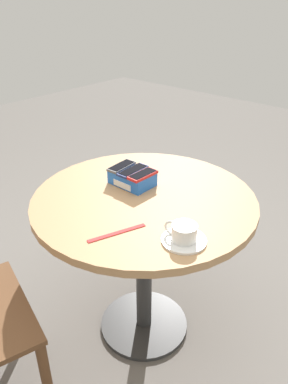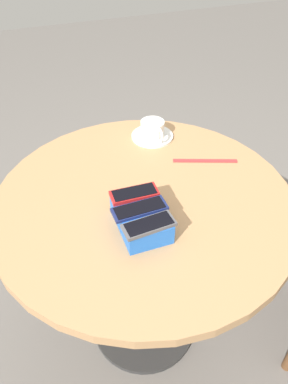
% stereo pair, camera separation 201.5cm
% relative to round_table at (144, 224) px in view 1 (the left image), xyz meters
% --- Properties ---
extents(ground_plane, '(8.00, 8.00, 0.00)m').
position_rel_round_table_xyz_m(ground_plane, '(0.00, 0.00, -0.58)').
color(ground_plane, slate).
extents(round_table, '(0.88, 0.88, 0.71)m').
position_rel_round_table_xyz_m(round_table, '(0.00, 0.00, 0.00)').
color(round_table, '#2D2D2D').
rests_on(round_table, ground_plane).
extents(phone_box, '(0.17, 0.12, 0.06)m').
position_rel_round_table_xyz_m(phone_box, '(-0.11, 0.05, 0.16)').
color(phone_box, blue).
rests_on(phone_box, round_table).
extents(phone_gray, '(0.06, 0.13, 0.01)m').
position_rel_round_table_xyz_m(phone_gray, '(-0.17, 0.05, 0.19)').
color(phone_gray, '#515156').
rests_on(phone_gray, phone_box).
extents(phone_navy, '(0.06, 0.14, 0.01)m').
position_rel_round_table_xyz_m(phone_navy, '(-0.10, 0.05, 0.19)').
color(phone_navy, navy).
rests_on(phone_navy, phone_box).
extents(phone_red, '(0.06, 0.13, 0.01)m').
position_rel_round_table_xyz_m(phone_red, '(-0.04, 0.04, 0.19)').
color(phone_red, red).
rests_on(phone_red, phone_box).
extents(saucer, '(0.15, 0.15, 0.01)m').
position_rel_round_table_xyz_m(saucer, '(0.29, -0.14, 0.13)').
color(saucer, white).
rests_on(saucer, round_table).
extents(coffee_cup, '(0.11, 0.08, 0.05)m').
position_rel_round_table_xyz_m(coffee_cup, '(0.29, -0.14, 0.17)').
color(coffee_cup, white).
rests_on(coffee_cup, saucer).
extents(lanyard_strap, '(0.09, 0.20, 0.00)m').
position_rel_round_table_xyz_m(lanyard_strap, '(0.10, -0.25, 0.13)').
color(lanyard_strap, red).
rests_on(lanyard_strap, round_table).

